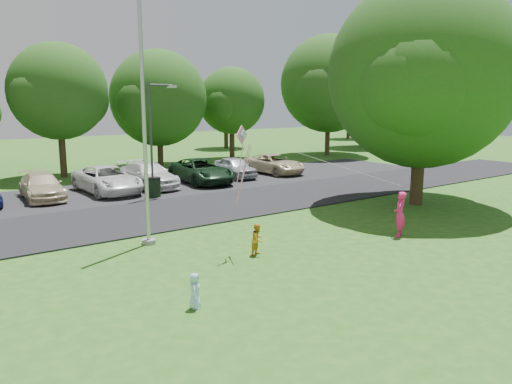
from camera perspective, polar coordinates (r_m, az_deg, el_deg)
ground at (r=16.22m, az=6.85°, el=-7.88°), size 120.00×120.00×0.00m
park_road at (r=23.37m, az=-8.29°, el=-2.11°), size 60.00×6.00×0.06m
parking_strip at (r=29.18m, az=-14.25°, el=0.20°), size 42.00×7.00×0.06m
flagpole at (r=17.72m, az=-12.66°, el=7.26°), size 0.50×0.50×10.00m
street_lamp at (r=26.26m, az=-11.51°, el=7.04°), size 1.68×0.42×5.98m
trash_can at (r=26.71m, az=-11.52°, el=0.50°), size 0.68×0.68×1.08m
big_tree at (r=25.35m, az=18.59°, el=12.23°), size 9.56×8.97×10.79m
tree_row at (r=37.49m, az=-17.42°, el=10.99°), size 64.35×11.94×10.88m
horizon_trees at (r=47.42m, az=-18.26°, el=9.05°), size 77.46×7.20×7.02m
parked_cars at (r=29.05m, az=-14.33°, el=1.61°), size 23.58×5.65×1.47m
woman at (r=19.50m, az=16.11°, el=-2.46°), size 0.75×0.67×1.71m
child_yellow at (r=16.61m, az=0.20°, el=-5.42°), size 0.64×0.58×1.07m
child_blue at (r=12.62m, az=-7.00°, el=-11.14°), size 0.49×0.53×0.91m
kite at (r=16.26m, az=-1.14°, el=4.94°), size 6.29×2.00×2.67m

